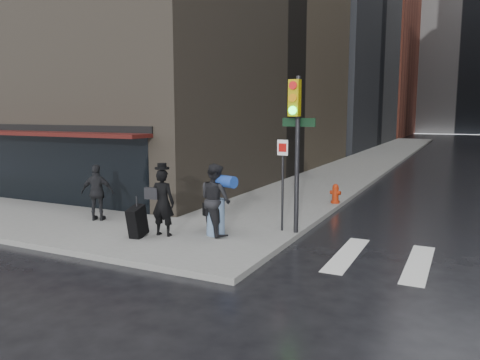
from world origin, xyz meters
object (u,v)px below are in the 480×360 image
at_px(man_overcoat, 158,205).
at_px(fire_hydrant, 335,195).
at_px(man_jeans, 216,199).
at_px(man_greycoat, 98,193).
at_px(traffic_light, 295,133).

xyz_separation_m(man_overcoat, fire_hydrant, (3.03, 6.43, -0.50)).
bearing_deg(fire_hydrant, man_jeans, -106.76).
distance_m(man_overcoat, man_jeans, 1.52).
bearing_deg(fire_hydrant, man_greycoat, -134.86).
distance_m(man_greycoat, traffic_light, 6.15).
xyz_separation_m(man_jeans, traffic_light, (1.77, 1.08, 1.72)).
bearing_deg(man_greycoat, man_overcoat, 143.33).
bearing_deg(man_overcoat, fire_hydrant, -121.53).
bearing_deg(traffic_light, fire_hydrant, 95.61).
xyz_separation_m(traffic_light, fire_hydrant, (-0.06, 4.61, -2.36)).
xyz_separation_m(man_greycoat, traffic_light, (5.76, 1.13, 1.83)).
relative_size(man_overcoat, man_greycoat, 1.16).
relative_size(traffic_light, fire_hydrant, 5.94).
xyz_separation_m(man_jeans, man_greycoat, (-3.99, -0.05, -0.11)).
relative_size(man_greycoat, fire_hydrant, 2.41).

